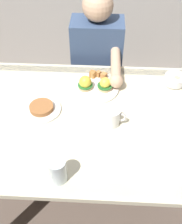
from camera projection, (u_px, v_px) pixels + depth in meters
ground_plane at (90, 189)px, 1.92m from camera, size 6.00×6.00×0.00m
dining_table at (90, 131)px, 1.46m from camera, size 1.20×0.90×0.74m
eggs_benedict_plate at (95, 85)px, 1.53m from camera, size 0.27×0.27×0.09m
fruit_bowl at (174, 80)px, 1.56m from camera, size 0.12×0.12×0.06m
coffee_mug at (112, 117)px, 1.32m from camera, size 0.11×0.08×0.09m
fork at (153, 143)px, 1.27m from camera, size 0.03×0.16×0.00m
water_glass_near at (58, 171)px, 1.10m from camera, size 0.07×0.07×0.12m
side_plate at (42, 109)px, 1.41m from camera, size 0.20×0.20×0.04m
diner_person at (97, 63)px, 1.87m from camera, size 0.34×0.54×1.14m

